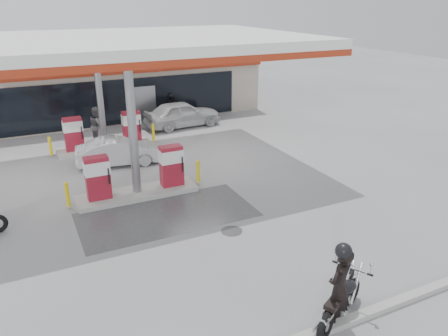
# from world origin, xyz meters

# --- Properties ---
(ground) EXTENTS (90.00, 90.00, 0.00)m
(ground) POSITION_xyz_m (0.00, 0.00, 0.00)
(ground) COLOR gray
(ground) RESTS_ON ground
(wet_patch) EXTENTS (6.00, 3.00, 0.00)m
(wet_patch) POSITION_xyz_m (0.50, 0.00, 0.00)
(wet_patch) COLOR #4C4C4F
(wet_patch) RESTS_ON ground
(drain_cover) EXTENTS (0.70, 0.70, 0.01)m
(drain_cover) POSITION_xyz_m (2.00, -2.00, 0.00)
(drain_cover) COLOR #38383A
(drain_cover) RESTS_ON ground
(store_building) EXTENTS (22.00, 8.22, 4.00)m
(store_building) POSITION_xyz_m (0.01, 15.94, 2.01)
(store_building) COLOR #BCAF9E
(store_building) RESTS_ON ground
(canopy) EXTENTS (16.00, 10.02, 5.51)m
(canopy) POSITION_xyz_m (0.00, 5.00, 5.27)
(canopy) COLOR silver
(canopy) RESTS_ON ground
(pump_island_near) EXTENTS (5.14, 1.30, 1.78)m
(pump_island_near) POSITION_xyz_m (0.00, 2.00, 0.71)
(pump_island_near) COLOR #9E9E99
(pump_island_near) RESTS_ON ground
(pump_island_far) EXTENTS (5.14, 1.30, 1.78)m
(pump_island_far) POSITION_xyz_m (0.00, 8.00, 0.71)
(pump_island_far) COLOR #9E9E99
(pump_island_far) RESTS_ON ground
(main_motorcycle) EXTENTS (2.05, 1.21, 1.14)m
(main_motorcycle) POSITION_xyz_m (2.41, -6.77, 0.51)
(main_motorcycle) COLOR black
(main_motorcycle) RESTS_ON ground
(biker_main) EXTENTS (0.85, 0.72, 1.99)m
(biker_main) POSITION_xyz_m (2.23, -6.87, 1.00)
(biker_main) COLOR black
(biker_main) RESTS_ON ground
(sedan_white) EXTENTS (4.52, 2.07, 1.50)m
(sedan_white) POSITION_xyz_m (4.94, 10.23, 0.75)
(sedan_white) COLOR #BBBBBD
(sedan_white) RESTS_ON ground
(attendant) EXTENTS (0.87, 1.05, 1.94)m
(attendant) POSITION_xyz_m (-0.08, 9.00, 0.97)
(attendant) COLOR #5D5C62
(attendant) RESTS_ON ground
(hatchback_silver) EXTENTS (3.87, 1.82, 1.23)m
(hatchback_silver) POSITION_xyz_m (0.16, 5.60, 0.61)
(hatchback_silver) COLOR #B2B5BA
(hatchback_silver) RESTS_ON ground
(parked_car_right) EXTENTS (4.49, 2.63, 1.17)m
(parked_car_right) POSITION_xyz_m (9.21, 14.00, 0.59)
(parked_car_right) COLOR black
(parked_car_right) RESTS_ON ground
(biker_walking) EXTENTS (0.99, 0.80, 1.57)m
(biker_walking) POSITION_xyz_m (4.86, 11.80, 0.79)
(biker_walking) COLOR black
(biker_walking) RESTS_ON ground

